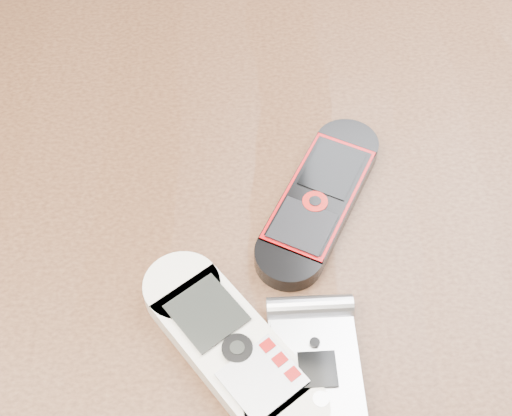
# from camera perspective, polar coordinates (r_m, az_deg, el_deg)

# --- Properties ---
(table) EXTENTS (1.20, 0.80, 0.75)m
(table) POSITION_cam_1_polar(r_m,az_deg,el_deg) (0.57, -0.51, -6.85)
(table) COLOR black
(table) RESTS_ON ground
(nokia_white) EXTENTS (0.13, 0.15, 0.02)m
(nokia_white) POSITION_cam_1_polar(r_m,az_deg,el_deg) (0.42, -1.96, -11.08)
(nokia_white) COLOR silver
(nokia_white) RESTS_ON table
(nokia_black_red) EXTENTS (0.11, 0.15, 0.01)m
(nokia_black_red) POSITION_cam_1_polar(r_m,az_deg,el_deg) (0.48, 5.09, 0.76)
(nokia_black_red) COLOR black
(nokia_black_red) RESTS_ON table
(motorola_razr) EXTENTS (0.05, 0.10, 0.02)m
(motorola_razr) POSITION_cam_1_polar(r_m,az_deg,el_deg) (0.42, 4.93, -13.45)
(motorola_razr) COLOR silver
(motorola_razr) RESTS_ON table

